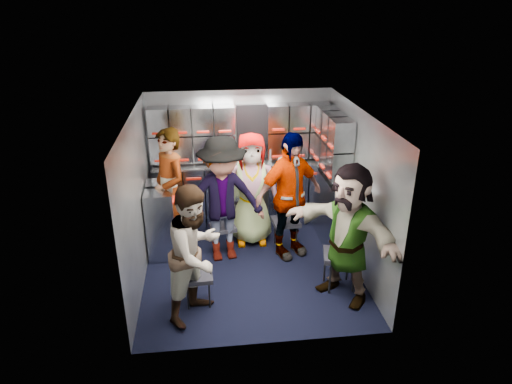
{
  "coord_description": "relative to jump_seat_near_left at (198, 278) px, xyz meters",
  "views": [
    {
      "loc": [
        -0.55,
        -5.25,
        3.41
      ],
      "look_at": [
        0.12,
        0.35,
        0.94
      ],
      "focal_mm": 32.0,
      "sensor_mm": 36.0,
      "label": 1
    }
  ],
  "objects": [
    {
      "name": "locker_bank_right",
      "position": [
        1.95,
        1.42,
        1.13
      ],
      "size": [
        0.28,
        1.0,
        0.82
      ],
      "primitive_type": "cube",
      "color": "#959BA4",
      "rests_on": "wall_right"
    },
    {
      "name": "attendant_arc_b",
      "position": [
        0.36,
        1.01,
        0.52
      ],
      "size": [
        1.21,
        0.8,
        1.75
      ],
      "primitive_type": "imported",
      "rotation": [
        0.0,
        0.0,
        0.13
      ],
      "color": "black",
      "rests_on": "ground"
    },
    {
      "name": "ceiling",
      "position": [
        0.7,
        0.72,
        1.74
      ],
      "size": [
        2.8,
        3.0,
        0.02
      ],
      "primitive_type": "cube",
      "color": "silver",
      "rests_on": "wall_back"
    },
    {
      "name": "attendant_arc_a",
      "position": [
        0.0,
        -0.18,
        0.44
      ],
      "size": [
        0.95,
        0.98,
        1.6
      ],
      "primitive_type": "imported",
      "rotation": [
        0.0,
        0.0,
        0.91
      ],
      "color": "black",
      "rests_on": "ground"
    },
    {
      "name": "locker_bank_back",
      "position": [
        0.7,
        2.07,
        1.13
      ],
      "size": [
        2.68,
        0.28,
        0.82
      ],
      "primitive_type": "cube",
      "color": "#959BA4",
      "rests_on": "wall_back"
    },
    {
      "name": "attendant_arc_c",
      "position": [
        0.79,
        1.43,
        0.48
      ],
      "size": [
        0.83,
        0.56,
        1.66
      ],
      "primitive_type": "imported",
      "rotation": [
        0.0,
        0.0,
        -0.03
      ],
      "color": "black",
      "rests_on": "ground"
    },
    {
      "name": "wall_left",
      "position": [
        -0.7,
        0.72,
        0.69
      ],
      "size": [
        0.04,
        3.0,
        2.1
      ],
      "primitive_type": "cube",
      "color": "gray",
      "rests_on": "ground"
    },
    {
      "name": "red_latch_strip",
      "position": [
        0.7,
        1.81,
        0.52
      ],
      "size": [
        2.6,
        0.02,
        0.03
      ],
      "primitive_type": "cube",
      "color": "#A51509",
      "rests_on": "cart_bank_back"
    },
    {
      "name": "floor",
      "position": [
        0.7,
        0.72,
        -0.36
      ],
      "size": [
        3.0,
        3.0,
        0.0
      ],
      "primitive_type": "plane",
      "color": "black",
      "rests_on": "ground"
    },
    {
      "name": "jump_seat_mid_left",
      "position": [
        0.36,
        1.19,
        -0.01
      ],
      "size": [
        0.39,
        0.38,
        0.4
      ],
      "rotation": [
        0.0,
        0.0,
        0.2
      ],
      "color": "black",
      "rests_on": "ground"
    },
    {
      "name": "attendant_arc_d",
      "position": [
        1.26,
        1.0,
        0.53
      ],
      "size": [
        1.13,
        0.84,
        1.78
      ],
      "primitive_type": "imported",
      "rotation": [
        0.0,
        0.0,
        0.44
      ],
      "color": "black",
      "rests_on": "ground"
    },
    {
      "name": "bottle_left",
      "position": [
        0.65,
        1.96,
        0.79
      ],
      "size": [
        0.06,
        0.06,
        0.23
      ],
      "primitive_type": "cylinder",
      "color": "white",
      "rests_on": "counter"
    },
    {
      "name": "counter",
      "position": [
        0.7,
        2.01,
        0.66
      ],
      "size": [
        2.68,
        0.42,
        0.03
      ],
      "primitive_type": "cube",
      "color": "#B7B9BF",
      "rests_on": "cart_bank_back"
    },
    {
      "name": "jump_seat_mid_right",
      "position": [
        1.26,
        1.18,
        0.03
      ],
      "size": [
        0.4,
        0.38,
        0.44
      ],
      "rotation": [
        0.0,
        0.0,
        0.08
      ],
      "color": "black",
      "rests_on": "ground"
    },
    {
      "name": "wall_back",
      "position": [
        0.7,
        2.22,
        0.69
      ],
      "size": [
        2.8,
        0.04,
        2.1
      ],
      "primitive_type": "cube",
      "color": "gray",
      "rests_on": "ground"
    },
    {
      "name": "attendant_arc_e",
      "position": [
        1.75,
        -0.05,
        0.5
      ],
      "size": [
        1.37,
        1.57,
        1.71
      ],
      "primitive_type": "imported",
      "rotation": [
        0.0,
        0.0,
        -0.91
      ],
      "color": "black",
      "rests_on": "ground"
    },
    {
      "name": "bottle_mid",
      "position": [
        0.52,
        1.96,
        0.8
      ],
      "size": [
        0.07,
        0.07,
        0.24
      ],
      "primitive_type": "cylinder",
      "color": "white",
      "rests_on": "counter"
    },
    {
      "name": "cart_bank_left",
      "position": [
        -0.49,
        1.28,
        0.14
      ],
      "size": [
        0.38,
        0.76,
        0.99
      ],
      "primitive_type": "cube",
      "color": "#959BA4",
      "rests_on": "ground"
    },
    {
      "name": "jump_seat_near_right",
      "position": [
        1.75,
        0.13,
        0.07
      ],
      "size": [
        0.48,
        0.46,
        0.48
      ],
      "rotation": [
        0.0,
        0.0,
        -0.21
      ],
      "color": "black",
      "rests_on": "ground"
    },
    {
      "name": "jump_seat_center",
      "position": [
        0.79,
        1.61,
        0.03
      ],
      "size": [
        0.44,
        0.42,
        0.44
      ],
      "rotation": [
        0.0,
        0.0,
        0.21
      ],
      "color": "black",
      "rests_on": "ground"
    },
    {
      "name": "cup_right",
      "position": [
        1.29,
        1.95,
        0.73
      ],
      "size": [
        0.09,
        0.09,
        0.11
      ],
      "primitive_type": "cylinder",
      "color": "tan",
      "rests_on": "counter"
    },
    {
      "name": "right_cabinet",
      "position": [
        1.95,
        1.32,
        0.14
      ],
      "size": [
        0.28,
        1.2,
        1.0
      ],
      "primitive_type": "cube",
      "color": "#959BA4",
      "rests_on": "ground"
    },
    {
      "name": "coffee_niche",
      "position": [
        0.88,
        2.13,
        1.11
      ],
      "size": [
        0.46,
        0.16,
        0.84
      ],
      "primitive_type": null,
      "color": "black",
      "rests_on": "wall_back"
    },
    {
      "name": "wall_right",
      "position": [
        2.1,
        0.72,
        0.69
      ],
      "size": [
        0.04,
        3.0,
        2.1
      ],
      "primitive_type": "cube",
      "color": "gray",
      "rests_on": "ground"
    },
    {
      "name": "cup_left",
      "position": [
        0.26,
        1.95,
        0.72
      ],
      "size": [
        0.08,
        0.08,
        0.1
      ],
      "primitive_type": "cylinder",
      "color": "tan",
      "rests_on": "counter"
    },
    {
      "name": "bottle_right",
      "position": [
        1.13,
        1.96,
        0.79
      ],
      "size": [
        0.07,
        0.07,
        0.23
      ],
      "primitive_type": "cylinder",
      "color": "white",
      "rests_on": "counter"
    },
    {
      "name": "attendant_standing",
      "position": [
        -0.35,
        1.35,
        0.54
      ],
      "size": [
        0.71,
        0.78,
        1.79
      ],
      "primitive_type": "imported",
      "rotation": [
        0.0,
        0.0,
        -1.01
      ],
      "color": "black",
      "rests_on": "ground"
    },
    {
      "name": "cart_bank_back",
      "position": [
        0.7,
        2.01,
        0.14
      ],
      "size": [
        2.68,
        0.38,
        0.99
      ],
      "primitive_type": "cube",
      "color": "#959BA4",
      "rests_on": "ground"
    },
    {
      "name": "jump_seat_near_left",
      "position": [
        0.0,
        0.0,
        0.0
      ],
      "size": [
        0.35,
        0.34,
        0.4
      ],
      "rotation": [
        0.0,
        0.0,
        0.05
      ],
      "color": "black",
      "rests_on": "ground"
    }
  ]
}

